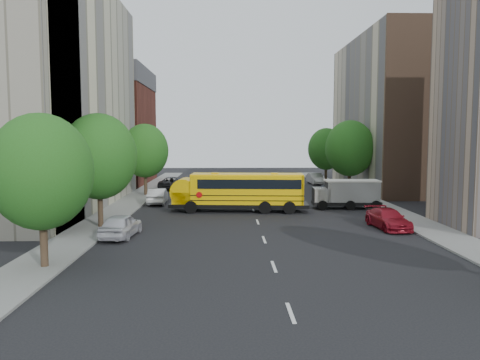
{
  "coord_description": "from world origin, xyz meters",
  "views": [
    {
      "loc": [
        -2.26,
        -36.14,
        6.26
      ],
      "look_at": [
        -1.2,
        2.0,
        2.77
      ],
      "focal_mm": 35.0,
      "sensor_mm": 36.0,
      "label": 1
    }
  ],
  "objects_px": {
    "street_tree_0": "(41,172)",
    "parked_car_3": "(388,219)",
    "parked_car_1": "(158,196)",
    "parked_car_0": "(121,225)",
    "tower_crane": "(467,2)",
    "school_bus": "(238,190)",
    "parked_car_2": "(173,183)",
    "street_tree_2": "(145,151)",
    "street_tree_1": "(99,157)",
    "street_tree_4": "(350,148)",
    "parked_car_4": "(332,190)",
    "parked_car_5": "(315,179)",
    "safari_truck": "(347,193)",
    "street_tree_5": "(326,149)"
  },
  "relations": [
    {
      "from": "tower_crane",
      "to": "parked_car_2",
      "type": "distance_m",
      "value": 46.4
    },
    {
      "from": "street_tree_0",
      "to": "parked_car_3",
      "type": "xyz_separation_m",
      "value": [
        19.8,
        9.29,
        -3.97
      ]
    },
    {
      "from": "tower_crane",
      "to": "school_bus",
      "type": "relative_size",
      "value": 3.03
    },
    {
      "from": "tower_crane",
      "to": "parked_car_2",
      "type": "height_order",
      "value": "tower_crane"
    },
    {
      "from": "street_tree_0",
      "to": "parked_car_5",
      "type": "distance_m",
      "value": 45.2
    },
    {
      "from": "parked_car_4",
      "to": "street_tree_1",
      "type": "bearing_deg",
      "value": -143.45
    },
    {
      "from": "safari_truck",
      "to": "parked_car_1",
      "type": "bearing_deg",
      "value": 171.34
    },
    {
      "from": "parked_car_5",
      "to": "street_tree_4",
      "type": "bearing_deg",
      "value": -87.58
    },
    {
      "from": "parked_car_4",
      "to": "street_tree_2",
      "type": "bearing_deg",
      "value": 172.51
    },
    {
      "from": "street_tree_0",
      "to": "parked_car_4",
      "type": "relative_size",
      "value": 1.76
    },
    {
      "from": "street_tree_5",
      "to": "parked_car_0",
      "type": "relative_size",
      "value": 1.69
    },
    {
      "from": "street_tree_0",
      "to": "street_tree_4",
      "type": "bearing_deg",
      "value": 51.84
    },
    {
      "from": "street_tree_4",
      "to": "parked_car_0",
      "type": "bearing_deg",
      "value": -133.49
    },
    {
      "from": "school_bus",
      "to": "safari_truck",
      "type": "height_order",
      "value": "school_bus"
    },
    {
      "from": "parked_car_0",
      "to": "parked_car_1",
      "type": "relative_size",
      "value": 1.0
    },
    {
      "from": "parked_car_2",
      "to": "school_bus",
      "type": "bearing_deg",
      "value": 119.02
    },
    {
      "from": "safari_truck",
      "to": "parked_car_1",
      "type": "distance_m",
      "value": 17.42
    },
    {
      "from": "school_bus",
      "to": "parked_car_1",
      "type": "xyz_separation_m",
      "value": [
        -7.43,
        4.69,
        -1.1
      ]
    },
    {
      "from": "parked_car_1",
      "to": "school_bus",
      "type": "bearing_deg",
      "value": 146.19
    },
    {
      "from": "tower_crane",
      "to": "parked_car_4",
      "type": "bearing_deg",
      "value": -144.3
    },
    {
      "from": "parked_car_4",
      "to": "street_tree_4",
      "type": "bearing_deg",
      "value": 29.42
    },
    {
      "from": "street_tree_0",
      "to": "street_tree_1",
      "type": "xyz_separation_m",
      "value": [
        0.0,
        10.0,
        0.31
      ]
    },
    {
      "from": "parked_car_1",
      "to": "street_tree_0",
      "type": "bearing_deg",
      "value": 82.69
    },
    {
      "from": "street_tree_4",
      "to": "tower_crane",
      "type": "bearing_deg",
      "value": 36.02
    },
    {
      "from": "street_tree_5",
      "to": "parked_car_5",
      "type": "relative_size",
      "value": 1.67
    },
    {
      "from": "street_tree_2",
      "to": "street_tree_5",
      "type": "xyz_separation_m",
      "value": [
        22.0,
        12.0,
        -0.12
      ]
    },
    {
      "from": "street_tree_1",
      "to": "parked_car_3",
      "type": "bearing_deg",
      "value": -2.05
    },
    {
      "from": "tower_crane",
      "to": "parked_car_0",
      "type": "xyz_separation_m",
      "value": [
        -39.19,
        -35.01,
        -23.72
      ]
    },
    {
      "from": "tower_crane",
      "to": "parked_car_1",
      "type": "height_order",
      "value": "tower_crane"
    },
    {
      "from": "street_tree_2",
      "to": "parked_car_2",
      "type": "xyz_separation_m",
      "value": [
        2.2,
        5.88,
        -4.05
      ]
    },
    {
      "from": "parked_car_3",
      "to": "parked_car_5",
      "type": "distance_m",
      "value": 30.76
    },
    {
      "from": "parked_car_5",
      "to": "street_tree_0",
      "type": "bearing_deg",
      "value": -121.43
    },
    {
      "from": "street_tree_0",
      "to": "school_bus",
      "type": "height_order",
      "value": "street_tree_0"
    },
    {
      "from": "tower_crane",
      "to": "parked_car_1",
      "type": "relative_size",
      "value": 8.02
    },
    {
      "from": "street_tree_1",
      "to": "parked_car_4",
      "type": "xyz_separation_m",
      "value": [
        19.8,
        16.58,
        -4.24
      ]
    },
    {
      "from": "street_tree_4",
      "to": "parked_car_1",
      "type": "distance_m",
      "value": 21.2
    },
    {
      "from": "parked_car_0",
      "to": "tower_crane",
      "type": "bearing_deg",
      "value": -133.07
    },
    {
      "from": "parked_car_3",
      "to": "parked_car_4",
      "type": "height_order",
      "value": "parked_car_4"
    },
    {
      "from": "parked_car_2",
      "to": "tower_crane",
      "type": "bearing_deg",
      "value": -163.11
    },
    {
      "from": "parked_car_1",
      "to": "parked_car_2",
      "type": "distance_m",
      "value": 12.09
    },
    {
      "from": "street_tree_0",
      "to": "parked_car_1",
      "type": "relative_size",
      "value": 1.66
    },
    {
      "from": "parked_car_0",
      "to": "parked_car_2",
      "type": "bearing_deg",
      "value": -85.15
    },
    {
      "from": "school_bus",
      "to": "street_tree_0",
      "type": "bearing_deg",
      "value": -115.43
    },
    {
      "from": "safari_truck",
      "to": "street_tree_2",
      "type": "bearing_deg",
      "value": 156.02
    },
    {
      "from": "safari_truck",
      "to": "parked_car_0",
      "type": "distance_m",
      "value": 20.71
    },
    {
      "from": "school_bus",
      "to": "safari_truck",
      "type": "relative_size",
      "value": 1.98
    },
    {
      "from": "parked_car_5",
      "to": "street_tree_5",
      "type": "bearing_deg",
      "value": -6.09
    },
    {
      "from": "parked_car_4",
      "to": "parked_car_5",
      "type": "distance_m",
      "value": 13.49
    },
    {
      "from": "parked_car_5",
      "to": "tower_crane",
      "type": "bearing_deg",
      "value": 1.2
    },
    {
      "from": "street_tree_1",
      "to": "tower_crane",
      "type": "bearing_deg",
      "value": 37.8
    }
  ]
}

